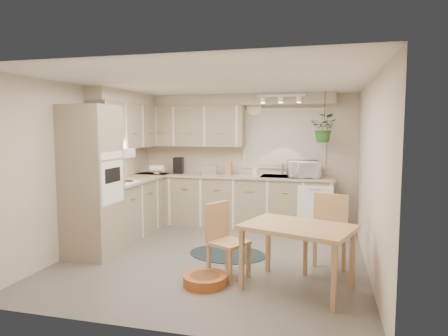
{
  "coord_description": "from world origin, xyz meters",
  "views": [
    {
      "loc": [
        1.47,
        -5.21,
        1.79
      ],
      "look_at": [
        -0.02,
        0.55,
        1.19
      ],
      "focal_mm": 32.0,
      "sensor_mm": 36.0,
      "label": 1
    }
  ],
  "objects_px": {
    "chair_left": "(229,241)",
    "chair_back": "(325,235)",
    "dining_table": "(297,257)",
    "microwave": "(304,167)",
    "braided_rug": "(227,254)",
    "pet_bed": "(205,280)"
  },
  "relations": [
    {
      "from": "chair_left",
      "to": "chair_back",
      "type": "distance_m",
      "value": 1.19
    },
    {
      "from": "pet_bed",
      "to": "microwave",
      "type": "relative_size",
      "value": 0.95
    },
    {
      "from": "chair_left",
      "to": "chair_back",
      "type": "bearing_deg",
      "value": 136.64
    },
    {
      "from": "braided_rug",
      "to": "microwave",
      "type": "bearing_deg",
      "value": 58.35
    },
    {
      "from": "braided_rug",
      "to": "pet_bed",
      "type": "bearing_deg",
      "value": -88.92
    },
    {
      "from": "dining_table",
      "to": "microwave",
      "type": "xyz_separation_m",
      "value": [
        -0.08,
        2.56,
        0.76
      ]
    },
    {
      "from": "dining_table",
      "to": "chair_back",
      "type": "height_order",
      "value": "chair_back"
    },
    {
      "from": "dining_table",
      "to": "chair_left",
      "type": "bearing_deg",
      "value": 167.55
    },
    {
      "from": "chair_back",
      "to": "braided_rug",
      "type": "xyz_separation_m",
      "value": [
        -1.34,
        0.42,
        -0.48
      ]
    },
    {
      "from": "chair_left",
      "to": "dining_table",
      "type": "bearing_deg",
      "value": 104.6
    },
    {
      "from": "microwave",
      "to": "dining_table",
      "type": "bearing_deg",
      "value": -99.95
    },
    {
      "from": "pet_bed",
      "to": "microwave",
      "type": "xyz_separation_m",
      "value": [
        0.94,
        2.7,
        1.06
      ]
    },
    {
      "from": "dining_table",
      "to": "microwave",
      "type": "bearing_deg",
      "value": 91.89
    },
    {
      "from": "braided_rug",
      "to": "microwave",
      "type": "height_order",
      "value": "microwave"
    },
    {
      "from": "chair_back",
      "to": "braided_rug",
      "type": "distance_m",
      "value": 1.49
    },
    {
      "from": "chair_left",
      "to": "microwave",
      "type": "bearing_deg",
      "value": -170.2
    },
    {
      "from": "dining_table",
      "to": "braided_rug",
      "type": "height_order",
      "value": "dining_table"
    },
    {
      "from": "chair_back",
      "to": "microwave",
      "type": "distance_m",
      "value": 2.11
    },
    {
      "from": "dining_table",
      "to": "braided_rug",
      "type": "relative_size",
      "value": 1.04
    },
    {
      "from": "braided_rug",
      "to": "microwave",
      "type": "relative_size",
      "value": 2.09
    },
    {
      "from": "chair_left",
      "to": "pet_bed",
      "type": "distance_m",
      "value": 0.54
    },
    {
      "from": "dining_table",
      "to": "chair_left",
      "type": "xyz_separation_m",
      "value": [
        -0.82,
        0.18,
        0.08
      ]
    }
  ]
}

